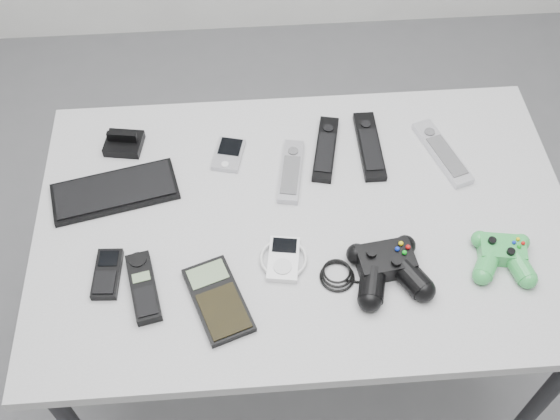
{
  "coord_description": "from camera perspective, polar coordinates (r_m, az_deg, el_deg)",
  "views": [
    {
      "loc": [
        -0.18,
        -0.74,
        1.91
      ],
      "look_at": [
        -0.12,
        0.09,
        0.79
      ],
      "focal_mm": 42.0,
      "sensor_mm": 36.0,
      "label": 1
    }
  ],
  "objects": [
    {
      "name": "pda",
      "position": [
        1.52,
        -4.5,
        4.87
      ],
      "size": [
        0.08,
        0.11,
        0.02
      ],
      "primitive_type": "cube",
      "rotation": [
        0.0,
        0.0,
        -0.24
      ],
      "color": "#A6A5AC",
      "rests_on": "desk"
    },
    {
      "name": "cordless_handset",
      "position": [
        1.33,
        -11.81,
        -6.59
      ],
      "size": [
        0.08,
        0.16,
        0.02
      ],
      "primitive_type": "cube",
      "rotation": [
        0.0,
        0.0,
        0.21
      ],
      "color": "black",
      "rests_on": "desk"
    },
    {
      "name": "calculator",
      "position": [
        1.3,
        -5.42,
        -7.76
      ],
      "size": [
        0.15,
        0.2,
        0.02
      ],
      "primitive_type": "cube",
      "rotation": [
        0.0,
        0.0,
        0.34
      ],
      "color": "black",
      "rests_on": "desk"
    },
    {
      "name": "remote_silver_b",
      "position": [
        1.56,
        13.94,
        4.91
      ],
      "size": [
        0.11,
        0.21,
        0.02
      ],
      "primitive_type": "cube",
      "rotation": [
        0.0,
        0.0,
        0.3
      ],
      "color": "silver",
      "rests_on": "desk"
    },
    {
      "name": "pda_keyboard",
      "position": [
        1.49,
        -14.18,
        1.61
      ],
      "size": [
        0.29,
        0.17,
        0.02
      ],
      "primitive_type": "cube",
      "rotation": [
        0.0,
        0.0,
        0.22
      ],
      "color": "black",
      "rests_on": "desk"
    },
    {
      "name": "dock_bracket",
      "position": [
        1.57,
        -13.51,
        5.94
      ],
      "size": [
        0.09,
        0.09,
        0.05
      ],
      "primitive_type": "cube",
      "rotation": [
        0.0,
        0.0,
        -0.16
      ],
      "color": "black",
      "rests_on": "desk"
    },
    {
      "name": "mp3_player",
      "position": [
        1.34,
        0.3,
        -4.26
      ],
      "size": [
        0.11,
        0.12,
        0.02
      ],
      "primitive_type": "cube",
      "rotation": [
        0.0,
        0.0,
        -0.15
      ],
      "color": "white",
      "rests_on": "desk"
    },
    {
      "name": "controller_black",
      "position": [
        1.33,
        9.37,
        -4.91
      ],
      "size": [
        0.29,
        0.2,
        0.05
      ],
      "primitive_type": null,
      "rotation": [
        0.0,
        0.0,
        0.13
      ],
      "color": "black",
      "rests_on": "desk"
    },
    {
      "name": "controller_green",
      "position": [
        1.4,
        18.82,
        -3.7
      ],
      "size": [
        0.15,
        0.16,
        0.04
      ],
      "primitive_type": null,
      "rotation": [
        0.0,
        0.0,
        -0.17
      ],
      "color": "#268D3B",
      "rests_on": "desk"
    },
    {
      "name": "floor",
      "position": [
        2.06,
        3.53,
        -15.25
      ],
      "size": [
        3.5,
        3.5,
        0.0
      ],
      "primitive_type": "plane",
      "color": "slate",
      "rests_on": "ground"
    },
    {
      "name": "mobile_phone",
      "position": [
        1.37,
        -14.82,
        -5.38
      ],
      "size": [
        0.06,
        0.12,
        0.02
      ],
      "primitive_type": "cube",
      "rotation": [
        0.0,
        0.0,
        -0.06
      ],
      "color": "black",
      "rests_on": "desk"
    },
    {
      "name": "remote_silver_a",
      "position": [
        1.48,
        0.97,
        3.43
      ],
      "size": [
        0.07,
        0.18,
        0.02
      ],
      "primitive_type": "cube",
      "rotation": [
        0.0,
        0.0,
        -0.18
      ],
      "color": "#A6A5AC",
      "rests_on": "desk"
    },
    {
      "name": "remote_black_b",
      "position": [
        1.54,
        7.79,
        5.59
      ],
      "size": [
        0.05,
        0.21,
        0.02
      ],
      "primitive_type": "cube",
      "rotation": [
        0.0,
        0.0,
        -0.0
      ],
      "color": "black",
      "rests_on": "desk"
    },
    {
      "name": "desk",
      "position": [
        1.47,
        2.1,
        -2.21
      ],
      "size": [
        1.16,
        0.74,
        0.77
      ],
      "color": "#9F9FA2",
      "rests_on": "floor"
    },
    {
      "name": "remote_black_a",
      "position": [
        1.53,
        4.0,
        5.37
      ],
      "size": [
        0.08,
        0.2,
        0.02
      ],
      "primitive_type": "cube",
      "rotation": [
        0.0,
        0.0,
        -0.22
      ],
      "color": "black",
      "rests_on": "desk"
    }
  ]
}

